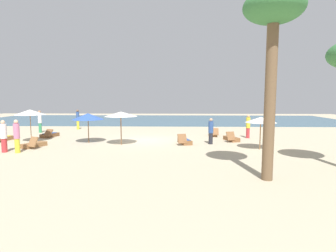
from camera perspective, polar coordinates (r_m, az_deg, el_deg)
The scene contains 19 objects.
ground_plane at distance 19.77m, azimuth -4.64°, elevation -3.04°, with size 60.00×60.00×0.00m, color #BCAD8E.
ocean_water at distance 36.59m, azimuth -1.68°, elevation 1.33°, with size 48.00×16.00×0.06m, color #3D6075.
umbrella_0 at distance 21.12m, azimuth -27.07°, elevation 2.60°, with size 2.04×2.04×2.28m.
umbrella_1 at distance 17.94m, azimuth -9.92°, elevation 2.48°, with size 2.13×2.13×2.20m.
umbrella_2 at distance 17.07m, azimuth 18.95°, elevation 1.25°, with size 1.84×1.84×1.97m.
umbrella_3 at distance 19.35m, azimuth -16.49°, elevation 1.95°, with size 2.15×2.15×2.03m.
lounger_0 at distance 22.85m, azimuth -31.49°, elevation -2.24°, with size 1.04×1.77×0.71m.
lounger_1 at distance 19.03m, azimuth -26.35°, elevation -3.52°, with size 1.19×1.73×0.74m.
lounger_2 at distance 18.31m, azimuth 3.50°, elevation -3.21°, with size 1.01×1.72×0.75m.
lounger_3 at distance 19.99m, azimuth 13.19°, elevation -2.58°, with size 1.01×1.74×0.74m.
lounger_4 at distance 23.20m, azimuth -23.67°, elevation -1.72°, with size 1.08×1.79×0.69m.
lounger_5 at distance 22.26m, azimuth 9.47°, elevation -1.59°, with size 0.72×1.73×0.69m.
person_0 at distance 27.48m, azimuth -18.46°, elevation 1.39°, with size 0.31×0.31×1.93m.
person_1 at distance 17.48m, azimuth -29.24°, elevation -1.83°, with size 0.44×0.44×1.89m.
person_2 at distance 18.30m, azimuth 9.01°, elevation -1.05°, with size 0.39×0.39×1.74m.
person_3 at distance 18.07m, azimuth -31.30°, elevation -1.83°, with size 0.47×0.47×1.85m.
person_4 at distance 21.57m, azimuth 16.50°, elevation -0.02°, with size 0.44×0.44×1.80m.
person_5 at distance 26.31m, azimuth -25.37°, elevation 0.94°, with size 0.36×0.36×1.96m.
palm_1 at distance 11.16m, azimuth 21.28°, elevation 19.82°, with size 2.20×2.20×7.01m.
Camera 1 is at (2.20, -19.38, 3.20)m, focal length 28.95 mm.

